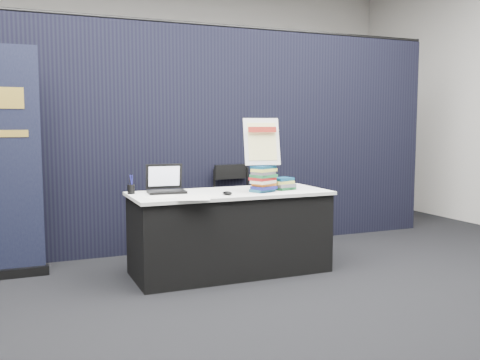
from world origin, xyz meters
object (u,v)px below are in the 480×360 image
at_px(book_stack_tall, 263,179).
at_px(info_sign, 262,142).
at_px(book_stack_short, 283,184).
at_px(stacking_chair, 237,203).
at_px(laptop, 165,186).
at_px(display_table, 230,232).

xyz_separation_m(book_stack_tall, info_sign, (-0.00, 0.03, 0.33)).
height_order(book_stack_short, stacking_chair, stacking_chair).
bearing_deg(laptop, book_stack_short, -6.62).
relative_size(display_table, book_stack_tall, 7.54).
bearing_deg(info_sign, stacking_chair, 93.98).
xyz_separation_m(book_stack_short, info_sign, (-0.25, -0.04, 0.39)).
bearing_deg(book_stack_tall, display_table, 154.37).
relative_size(laptop, book_stack_tall, 1.48).
height_order(display_table, stacking_chair, stacking_chair).
relative_size(laptop, book_stack_short, 1.55).
distance_m(laptop, book_stack_short, 1.10).
distance_m(laptop, book_stack_tall, 0.88).
distance_m(display_table, book_stack_tall, 0.58).
bearing_deg(display_table, laptop, 162.17).
bearing_deg(display_table, stacking_chair, 63.53).
bearing_deg(stacking_chair, book_stack_tall, -103.42).
relative_size(display_table, info_sign, 4.07).
relative_size(book_stack_short, info_sign, 0.52).
relative_size(display_table, laptop, 5.09).
height_order(display_table, laptop, laptop).
distance_m(info_sign, stacking_chair, 1.14).
distance_m(book_stack_short, info_sign, 0.47).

